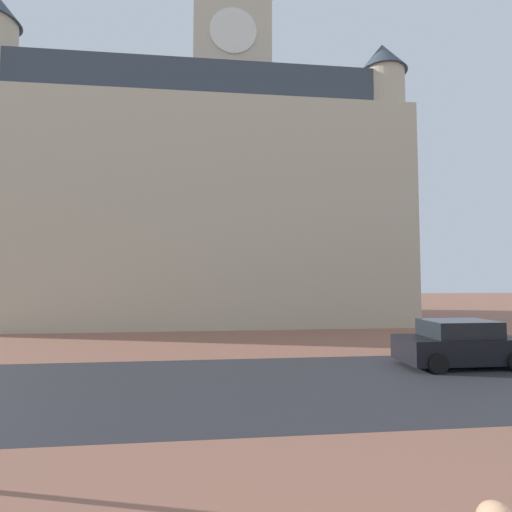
{
  "coord_description": "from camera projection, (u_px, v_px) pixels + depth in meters",
  "views": [
    {
      "loc": [
        -0.97,
        -1.33,
        3.07
      ],
      "look_at": [
        0.21,
        9.79,
        3.72
      ],
      "focal_mm": 26.46,
      "sensor_mm": 36.0,
      "label": 1
    }
  ],
  "objects": [
    {
      "name": "landmark_building",
      "position": [
        203.0,
        202.0,
        29.09
      ],
      "size": [
        27.86,
        14.61,
        29.2
      ],
      "color": "beige",
      "rests_on": "ground_plane"
    },
    {
      "name": "street_asphalt_strip",
      "position": [
        250.0,
        385.0,
        10.74
      ],
      "size": [
        120.0,
        7.03,
        0.0
      ],
      "primitive_type": "cube",
      "color": "#2D2D33",
      "rests_on": "ground_plane"
    },
    {
      "name": "car_black",
      "position": [
        459.0,
        344.0,
        13.11
      ],
      "size": [
        4.14,
        2.02,
        1.58
      ],
      "color": "black",
      "rests_on": "ground_plane"
    },
    {
      "name": "ground_plane",
      "position": [
        248.0,
        381.0,
        11.18
      ],
      "size": [
        120.0,
        120.0,
        0.0
      ],
      "primitive_type": "plane",
      "color": "#93604C"
    }
  ]
}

